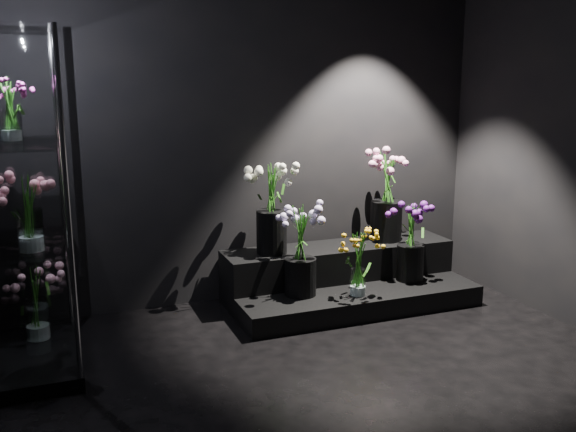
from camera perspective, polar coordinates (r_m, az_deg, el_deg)
floor at (r=3.74m, az=6.51°, el=-16.58°), size 4.00×4.00×0.00m
wall_back at (r=5.14m, az=-3.59°, el=7.86°), size 4.00×0.00×4.00m
display_riser at (r=5.28m, az=5.06°, el=-5.58°), size 1.94×0.86×0.43m
display_case at (r=4.16m, az=-22.83°, el=0.76°), size 0.57×0.94×2.07m
bouquet_orange_bells at (r=4.88m, az=6.27°, el=-4.10°), size 0.30×0.30×0.50m
bouquet_lilac at (r=4.84m, az=1.12°, el=-2.70°), size 0.38×0.38×0.69m
bouquet_purple at (r=5.28m, az=10.89°, el=-1.81°), size 0.41×0.41×0.63m
bouquet_cream_roses at (r=4.99m, az=-1.48°, el=1.24°), size 0.42×0.42×0.71m
bouquet_pink_roses at (r=5.44m, az=8.80°, el=2.19°), size 0.41×0.41×0.77m
bouquet_case_pink at (r=3.97m, az=-22.04°, el=0.33°), size 0.35×0.35×0.43m
bouquet_case_magenta at (r=4.21m, az=-23.52°, el=8.77°), size 0.26×0.26×0.37m
bouquet_case_base_pink at (r=4.55m, az=-21.51°, el=-7.11°), size 0.33×0.33×0.49m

